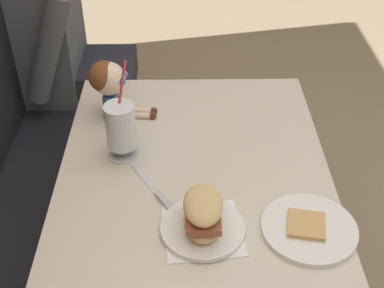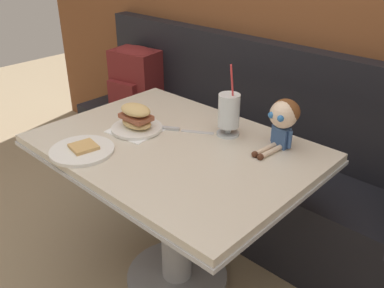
{
  "view_description": "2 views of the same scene",
  "coord_description": "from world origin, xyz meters",
  "px_view_note": "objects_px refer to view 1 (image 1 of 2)",
  "views": [
    {
      "loc": [
        -1.14,
        0.2,
        1.75
      ],
      "look_at": [
        0.04,
        0.19,
        0.83
      ],
      "focal_mm": 48.86,
      "sensor_mm": 36.0,
      "label": 1
    },
    {
      "loc": [
        1.09,
        -0.88,
        1.52
      ],
      "look_at": [
        0.1,
        0.17,
        0.78
      ],
      "focal_mm": 39.54,
      "sensor_mm": 36.0,
      "label": 2
    }
  ],
  "objects_px": {
    "toast_plate": "(309,228)",
    "diner_patron": "(58,30)",
    "seated_doll": "(109,82)",
    "butter_knife": "(159,195)",
    "milkshake_glass": "(121,129)",
    "sandwich_plate": "(203,218)"
  },
  "relations": [
    {
      "from": "seated_doll",
      "to": "diner_patron",
      "type": "relative_size",
      "value": 0.27
    },
    {
      "from": "toast_plate",
      "to": "diner_patron",
      "type": "distance_m",
      "value": 1.47
    },
    {
      "from": "butter_knife",
      "to": "diner_patron",
      "type": "distance_m",
      "value": 1.15
    },
    {
      "from": "milkshake_glass",
      "to": "diner_patron",
      "type": "xyz_separation_m",
      "value": [
        0.86,
        0.36,
        -0.1
      ]
    },
    {
      "from": "sandwich_plate",
      "to": "diner_patron",
      "type": "bearing_deg",
      "value": 26.88
    },
    {
      "from": "toast_plate",
      "to": "milkshake_glass",
      "type": "height_order",
      "value": "milkshake_glass"
    },
    {
      "from": "toast_plate",
      "to": "diner_patron",
      "type": "xyz_separation_m",
      "value": [
        1.18,
        0.87,
        -0.01
      ]
    },
    {
      "from": "toast_plate",
      "to": "sandwich_plate",
      "type": "distance_m",
      "value": 0.28
    },
    {
      "from": "sandwich_plate",
      "to": "seated_doll",
      "type": "xyz_separation_m",
      "value": [
        0.54,
        0.29,
        0.08
      ]
    },
    {
      "from": "butter_knife",
      "to": "sandwich_plate",
      "type": "bearing_deg",
      "value": -138.09
    },
    {
      "from": "milkshake_glass",
      "to": "sandwich_plate",
      "type": "xyz_separation_m",
      "value": [
        -0.32,
        -0.23,
        -0.05
      ]
    },
    {
      "from": "toast_plate",
      "to": "sandwich_plate",
      "type": "bearing_deg",
      "value": 89.51
    },
    {
      "from": "milkshake_glass",
      "to": "butter_knife",
      "type": "distance_m",
      "value": 0.24
    },
    {
      "from": "milkshake_glass",
      "to": "seated_doll",
      "type": "xyz_separation_m",
      "value": [
        0.22,
        0.06,
        0.03
      ]
    },
    {
      "from": "milkshake_glass",
      "to": "butter_knife",
      "type": "relative_size",
      "value": 1.48
    },
    {
      "from": "butter_knife",
      "to": "diner_patron",
      "type": "relative_size",
      "value": 0.26
    },
    {
      "from": "diner_patron",
      "to": "seated_doll",
      "type": "bearing_deg",
      "value": -154.52
    },
    {
      "from": "milkshake_glass",
      "to": "butter_knife",
      "type": "height_order",
      "value": "milkshake_glass"
    },
    {
      "from": "toast_plate",
      "to": "milkshake_glass",
      "type": "relative_size",
      "value": 0.79
    },
    {
      "from": "milkshake_glass",
      "to": "diner_patron",
      "type": "relative_size",
      "value": 0.39
    },
    {
      "from": "milkshake_glass",
      "to": "seated_doll",
      "type": "bearing_deg",
      "value": 14.6
    },
    {
      "from": "toast_plate",
      "to": "sandwich_plate",
      "type": "height_order",
      "value": "sandwich_plate"
    }
  ]
}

